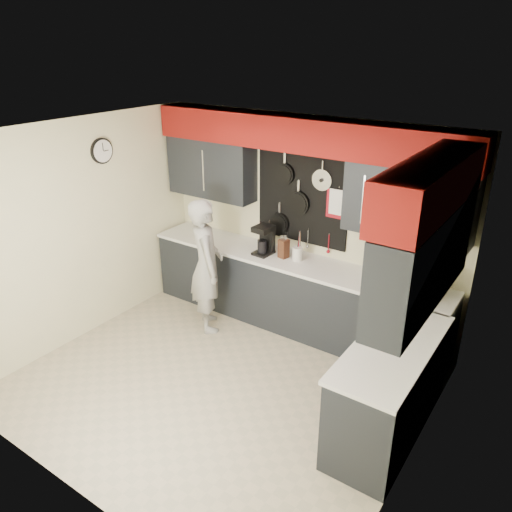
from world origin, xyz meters
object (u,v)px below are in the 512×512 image
Objects in this scene: coffee_maker at (265,239)px; person at (207,266)px; knife_block at (284,249)px; microwave at (404,277)px; utensil_crock at (298,254)px.

person reaches higher than coffee_maker.
person is at bearing -128.14° from knife_block.
microwave is at bearing 11.23° from knife_block.
microwave is 1.62× the size of coffee_maker.
coffee_maker is at bearing -161.91° from knife_block.
person reaches higher than utensil_crock.
microwave is at bearing -2.78° from utensil_crock.
microwave is 1.77m from coffee_maker.
coffee_maker is at bearing -172.89° from utensil_crock.
coffee_maker is at bearing -86.42° from person.
utensil_crock is 0.45× the size of coffee_maker.
utensil_crock is at bearing 10.93° from coffee_maker.
microwave is at bearing 3.51° from coffee_maker.
knife_block is 0.14× the size of person.
coffee_maker reaches higher than knife_block.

